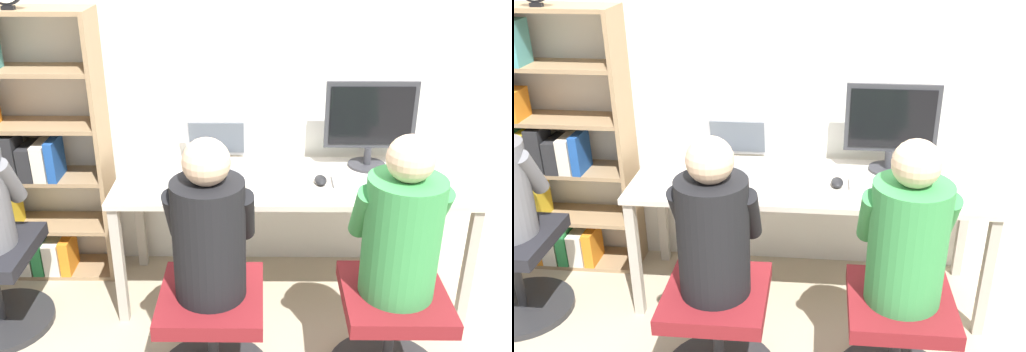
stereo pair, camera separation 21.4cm
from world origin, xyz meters
The scene contains 13 objects.
ground_plane centered at (0.00, 0.00, 0.00)m, with size 14.00×14.00×0.00m, color tan.
wall_back centered at (0.00, 0.68, 1.30)m, with size 10.00×0.05×2.60m.
desk centered at (0.00, 0.31, 0.63)m, with size 1.87×0.62×0.71m.
desktop_monitor centered at (0.42, 0.49, 0.96)m, with size 0.49×0.21×0.48m.
laptop centered at (-0.42, 0.48, 0.76)m, with size 0.35×0.29×0.25m.
keyboard centered at (0.40, 0.27, 0.72)m, with size 0.39×0.14×0.03m.
computer_mouse_by_keyboard centered at (0.14, 0.26, 0.73)m, with size 0.06×0.11×0.04m.
office_chair_left centered at (0.42, -0.37, 0.27)m, with size 0.53×0.53×0.49m.
office_chair_right centered at (-0.38, -0.39, 0.27)m, with size 0.53×0.53×0.49m.
person_at_monitor centered at (0.42, -0.36, 0.80)m, with size 0.40×0.35×0.72m.
person_at_laptop centered at (-0.38, -0.38, 0.80)m, with size 0.38×0.34×0.71m.
bookshelf centered at (-1.58, 0.49, 0.71)m, with size 0.89×0.27×1.56m.
office_chair_side centered at (-1.54, -0.01, 0.27)m, with size 0.53×0.53×0.49m.
Camera 2 is at (0.04, -2.41, 1.98)m, focal length 40.00 mm.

